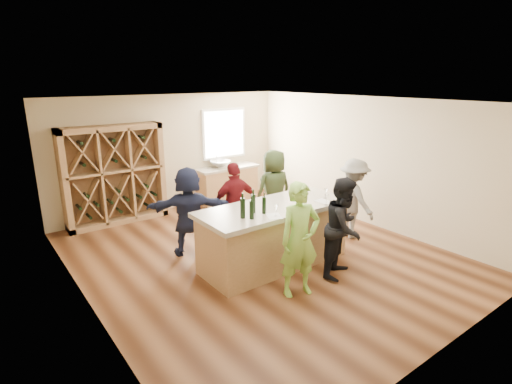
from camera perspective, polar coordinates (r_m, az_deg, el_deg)
floor at (r=7.58m, az=0.31°, el=-9.22°), size 6.00×7.00×0.10m
ceiling at (r=6.85m, az=0.35°, el=13.25°), size 6.00×7.00×0.10m
wall_back at (r=10.07m, az=-12.06°, el=5.54°), size 6.00×0.10×2.80m
wall_front at (r=4.90m, az=26.56°, el=-7.20°), size 6.00×0.10×2.80m
wall_left at (r=5.84m, az=-24.28°, el=-3.28°), size 0.10×7.00×2.80m
wall_right at (r=9.20m, az=15.67°, el=4.31°), size 0.10×7.00×2.80m
window_frame at (r=10.65m, az=-4.61°, el=8.32°), size 1.30×0.06×1.30m
window_pane at (r=10.62m, az=-4.51°, el=8.30°), size 1.18×0.01×1.18m
wine_rack at (r=9.35m, az=-19.54°, el=2.26°), size 2.20×0.45×2.20m
back_counter_base at (r=10.64m, az=-4.12°, el=1.06°), size 1.60×0.58×0.86m
back_counter_top at (r=10.53m, az=-4.17°, el=3.48°), size 1.70×0.62×0.06m
sink at (r=10.40m, az=-5.11°, el=3.99°), size 0.54×0.54×0.19m
faucet at (r=10.53m, az=-5.64°, el=4.45°), size 0.02×0.02×0.30m
tasting_counter_base at (r=7.02m, az=2.63°, el=-6.45°), size 2.60×1.00×1.00m
tasting_counter_top at (r=6.83m, az=2.69°, el=-2.27°), size 2.72×1.12×0.08m
wine_bottle_a at (r=6.18m, az=-1.91°, el=-2.32°), size 0.10×0.10×0.32m
wine_bottle_b at (r=6.14m, az=-0.62°, el=-2.57°), size 0.09×0.09×0.29m
wine_bottle_c at (r=6.41m, az=-0.40°, el=-1.66°), size 0.10×0.10×0.31m
wine_bottle_d at (r=6.39m, az=1.16°, el=-1.91°), size 0.08×0.08×0.27m
wine_glass_a at (r=6.29m, az=2.88°, el=-2.65°), size 0.08×0.08×0.19m
wine_glass_b at (r=6.61m, az=6.43°, el=-1.83°), size 0.08×0.08×0.18m
wine_glass_c at (r=6.93m, az=10.03°, el=-1.10°), size 0.09×0.09×0.18m
wine_glass_d at (r=6.91m, az=6.26°, el=-1.02°), size 0.08×0.08×0.17m
wine_glass_e at (r=7.30m, az=9.93°, el=-0.23°), size 0.08×0.08×0.18m
tasting_menu_a at (r=6.31m, az=2.58°, el=-3.45°), size 0.32×0.36×0.00m
tasting_menu_b at (r=6.65m, az=6.16°, el=-2.48°), size 0.33×0.37×0.00m
tasting_menu_c at (r=7.13m, az=9.70°, el=-1.33°), size 0.23×0.31×0.00m
person_near_left at (r=5.97m, az=6.26°, el=-6.80°), size 0.74×0.62×1.76m
person_near_right at (r=6.68m, az=12.40°, el=-4.96°), size 0.92×0.73×1.67m
person_server at (r=8.32m, az=13.76°, el=-0.93°), size 0.66×1.12×1.64m
person_far_mid at (r=7.75m, az=-3.01°, el=-1.71°), size 1.01×0.60×1.64m
person_far_right at (r=8.47m, az=2.57°, el=0.23°), size 0.90×0.62×1.75m
person_far_left at (r=7.41m, az=-9.58°, el=-2.69°), size 1.63×1.21×1.67m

